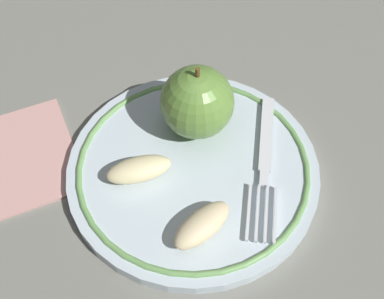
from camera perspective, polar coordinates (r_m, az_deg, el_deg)
ground_plane at (r=0.53m, az=-0.68°, el=-2.82°), size 2.00×2.00×0.00m
plate at (r=0.52m, az=0.00°, el=-1.77°), size 0.25×0.25×0.02m
apple_red_whole at (r=0.52m, az=0.56°, el=5.07°), size 0.07×0.07×0.08m
apple_slice_front at (r=0.50m, az=-5.61°, el=-2.59°), size 0.03×0.06×0.02m
apple_slice_back at (r=0.47m, az=0.94°, el=-8.09°), size 0.06×0.07×0.02m
fork at (r=0.52m, az=7.79°, el=-1.09°), size 0.16×0.07×0.00m
napkin_folded at (r=0.57m, az=-19.50°, el=-1.33°), size 0.15×0.16×0.01m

